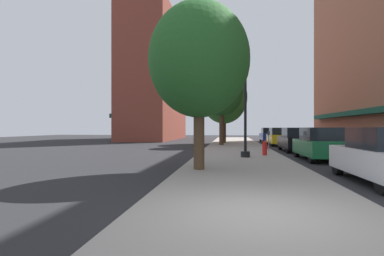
% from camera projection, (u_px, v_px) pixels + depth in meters
% --- Properties ---
extents(ground_plane, '(90.00, 90.00, 0.00)m').
position_uv_depth(ground_plane, '(290.00, 150.00, 22.84)').
color(ground_plane, '#232326').
extents(sidewalk_slab, '(4.80, 50.00, 0.12)m').
position_uv_depth(sidewalk_slab, '(236.00, 148.00, 24.32)').
color(sidewalk_slab, gray).
rests_on(sidewalk_slab, ground).
extents(building_far_background, '(6.80, 18.00, 17.53)m').
position_uv_depth(building_far_background, '(156.00, 78.00, 43.53)').
color(building_far_background, brown).
rests_on(building_far_background, ground).
extents(lamppost, '(0.48, 0.48, 5.90)m').
position_uv_depth(lamppost, '(245.00, 98.00, 15.87)').
color(lamppost, black).
rests_on(lamppost, sidewalk_slab).
extents(fire_hydrant, '(0.33, 0.26, 0.79)m').
position_uv_depth(fire_hydrant, '(265.00, 148.00, 17.00)').
color(fire_hydrant, red).
rests_on(fire_hydrant, sidewalk_slab).
extents(parking_meter_near, '(0.14, 0.09, 1.31)m').
position_uv_depth(parking_meter_near, '(269.00, 138.00, 20.27)').
color(parking_meter_near, slate).
rests_on(parking_meter_near, sidewalk_slab).
extents(tree_near, '(3.72, 3.72, 6.18)m').
position_uv_depth(tree_near, '(199.00, 60.00, 11.22)').
color(tree_near, '#4C3823').
rests_on(tree_near, sidewalk_slab).
extents(tree_mid, '(3.86, 3.86, 7.04)m').
position_uv_depth(tree_mid, '(222.00, 91.00, 27.18)').
color(tree_mid, '#422D1E').
rests_on(tree_mid, sidewalk_slab).
extents(tree_far, '(4.77, 4.77, 7.44)m').
position_uv_depth(tree_far, '(224.00, 97.00, 31.59)').
color(tree_far, '#422D1E').
rests_on(tree_far, sidewalk_slab).
extents(car_green, '(1.80, 4.30, 1.66)m').
position_uv_depth(car_green, '(320.00, 144.00, 15.44)').
color(car_green, black).
rests_on(car_green, ground).
extents(car_black, '(1.80, 4.30, 1.66)m').
position_uv_depth(car_black, '(296.00, 140.00, 21.04)').
color(car_black, black).
rests_on(car_black, ground).
extents(car_yellow, '(1.80, 4.30, 1.66)m').
position_uv_depth(car_yellow, '(279.00, 137.00, 28.16)').
color(car_yellow, black).
rests_on(car_yellow, ground).
extents(car_blue, '(1.80, 4.30, 1.66)m').
position_uv_depth(car_blue, '(269.00, 135.00, 35.41)').
color(car_blue, black).
rests_on(car_blue, ground).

